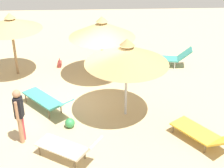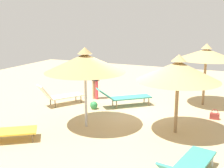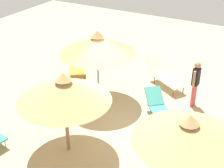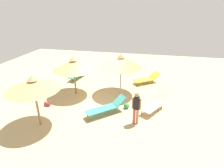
{
  "view_description": "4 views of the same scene",
  "coord_description": "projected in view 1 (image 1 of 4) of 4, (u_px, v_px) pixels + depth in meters",
  "views": [
    {
      "loc": [
        -10.49,
        -0.24,
        6.27
      ],
      "look_at": [
        -0.81,
        -0.69,
        1.1
      ],
      "focal_mm": 53.89,
      "sensor_mm": 36.0,
      "label": 1
    },
    {
      "loc": [
        3.75,
        -9.31,
        3.62
      ],
      "look_at": [
        -0.41,
        -0.19,
        1.34
      ],
      "focal_mm": 46.56,
      "sensor_mm": 36.0,
      "label": 2
    },
    {
      "loc": [
        8.11,
        4.5,
        6.38
      ],
      "look_at": [
        -0.31,
        -0.21,
        1.21
      ],
      "focal_mm": 53.09,
      "sensor_mm": 36.0,
      "label": 3
    },
    {
      "loc": [
        -2.67,
        9.51,
        5.45
      ],
      "look_at": [
        -0.61,
        -0.01,
        1.13
      ],
      "focal_mm": 28.54,
      "sensor_mm": 36.0,
      "label": 4
    }
  ],
  "objects": [
    {
      "name": "lounge_chair_front",
      "position": [
        166.0,
        57.0,
        14.63
      ],
      "size": [
        1.0,
        2.32,
        0.86
      ],
      "color": "teal",
      "rests_on": "ground"
    },
    {
      "name": "lounge_chair_far_right",
      "position": [
        203.0,
        133.0,
        9.83
      ],
      "size": [
        2.0,
        1.71,
        0.74
      ],
      "color": "gold",
      "rests_on": "ground"
    },
    {
      "name": "handbag",
      "position": [
        60.0,
        64.0,
        14.69
      ],
      "size": [
        0.33,
        0.16,
        0.39
      ],
      "color": "maroon",
      "rests_on": "ground"
    },
    {
      "name": "parasol_umbrella_back",
      "position": [
        102.0,
        29.0,
        12.97
      ],
      "size": [
        2.61,
        2.61,
        2.54
      ],
      "color": "olive",
      "rests_on": "ground"
    },
    {
      "name": "ground",
      "position": [
        92.0,
        102.0,
        12.2
      ],
      "size": [
        24.0,
        24.0,
        0.1
      ],
      "primitive_type": "cube",
      "color": "tan"
    },
    {
      "name": "beach_ball",
      "position": [
        70.0,
        123.0,
        10.65
      ],
      "size": [
        0.32,
        0.32,
        0.32
      ],
      "primitive_type": "sphere",
      "color": "#338C4C",
      "rests_on": "ground"
    },
    {
      "name": "parasol_umbrella_near_right",
      "position": [
        11.0,
        24.0,
        13.1
      ],
      "size": [
        2.43,
        2.43,
        2.61
      ],
      "color": "olive",
      "rests_on": "ground"
    },
    {
      "name": "person_standing_far_left",
      "position": [
        19.0,
        113.0,
        9.64
      ],
      "size": [
        0.45,
        0.25,
        1.74
      ],
      "color": "#A57554",
      "rests_on": "ground"
    },
    {
      "name": "parasol_umbrella_near_left",
      "position": [
        127.0,
        54.0,
        10.37
      ],
      "size": [
        2.67,
        2.67,
        2.71
      ],
      "color": "#B2B2B7",
      "rests_on": "ground"
    },
    {
      "name": "lounge_chair_center",
      "position": [
        48.0,
        100.0,
        11.36
      ],
      "size": [
        2.09,
        1.96,
        0.84
      ],
      "color": "teal",
      "rests_on": "ground"
    },
    {
      "name": "lounge_chair_edge",
      "position": [
        70.0,
        148.0,
        9.13
      ],
      "size": [
        1.5,
        1.92,
        0.96
      ],
      "color": "silver",
      "rests_on": "ground"
    }
  ]
}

